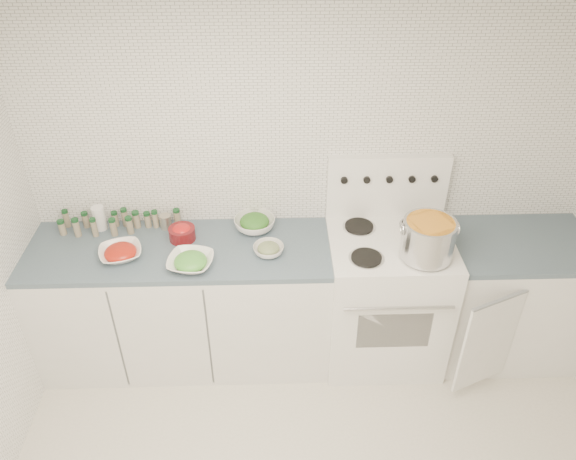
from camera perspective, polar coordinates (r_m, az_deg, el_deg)
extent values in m
cube|color=white|center=(3.51, 2.36, 6.08)|extent=(3.50, 0.02, 2.50)
cube|color=white|center=(1.63, 7.04, 18.88)|extent=(3.50, 3.00, 0.02)
cube|color=white|center=(3.78, -10.33, -7.51)|extent=(1.85, 0.62, 0.86)
cube|color=#445466|center=(3.49, -11.09, -2.08)|extent=(1.85, 0.62, 0.03)
cube|color=white|center=(3.77, 9.75, -6.97)|extent=(0.76, 0.65, 0.92)
cube|color=black|center=(3.52, 10.70, -9.98)|extent=(0.45, 0.01, 0.28)
cylinder|color=silver|center=(3.34, 11.24, -7.81)|extent=(0.65, 0.02, 0.02)
cube|color=white|center=(3.48, 10.51, -1.27)|extent=(0.76, 0.65, 0.01)
cube|color=white|center=(3.60, 10.04, 4.36)|extent=(0.76, 0.06, 0.43)
cylinder|color=silver|center=(3.31, 7.97, -2.85)|extent=(0.21, 0.21, 0.01)
cylinder|color=black|center=(3.31, 7.98, -2.77)|extent=(0.18, 0.18, 0.01)
cylinder|color=silver|center=(3.39, 13.99, -2.68)|extent=(0.21, 0.21, 0.01)
cylinder|color=black|center=(3.39, 14.00, -2.60)|extent=(0.18, 0.18, 0.01)
cylinder|color=silver|center=(3.57, 7.24, 0.33)|extent=(0.21, 0.21, 0.01)
cylinder|color=black|center=(3.56, 7.24, 0.40)|extent=(0.18, 0.18, 0.01)
cylinder|color=silver|center=(3.64, 12.85, 0.42)|extent=(0.21, 0.21, 0.01)
cylinder|color=black|center=(3.63, 12.86, 0.49)|extent=(0.18, 0.18, 0.01)
cylinder|color=black|center=(3.48, 5.73, 5.07)|extent=(0.04, 0.02, 0.04)
cylinder|color=black|center=(3.50, 8.01, 5.08)|extent=(0.04, 0.02, 0.04)
cylinder|color=black|center=(3.53, 10.26, 5.09)|extent=(0.04, 0.02, 0.04)
cylinder|color=black|center=(3.56, 12.47, 5.08)|extent=(0.04, 0.02, 0.04)
cylinder|color=black|center=(3.60, 14.65, 5.07)|extent=(0.04, 0.02, 0.04)
cube|color=white|center=(4.04, 21.33, -6.50)|extent=(0.89, 0.62, 0.86)
cube|color=#445466|center=(3.77, 22.76, -1.37)|extent=(0.89, 0.62, 0.03)
cube|color=white|center=(3.69, 19.65, -10.75)|extent=(0.37, 0.17, 0.70)
cylinder|color=silver|center=(3.32, 14.04, -0.87)|extent=(0.31, 0.31, 0.23)
cylinder|color=orange|center=(3.26, 14.29, 0.58)|extent=(0.27, 0.27, 0.03)
torus|color=silver|center=(3.24, 11.52, 0.07)|extent=(0.01, 0.07, 0.07)
torus|color=silver|center=(3.32, 16.83, 0.17)|extent=(0.01, 0.07, 0.07)
imported|color=white|center=(3.47, -16.64, -2.27)|extent=(0.31, 0.31, 0.06)
ellipsoid|color=red|center=(3.47, -16.68, -2.10)|extent=(0.18, 0.18, 0.08)
imported|color=white|center=(3.30, -9.86, -3.26)|extent=(0.30, 0.30, 0.06)
ellipsoid|color=#3B8D2E|center=(3.30, -9.88, -3.08)|extent=(0.19, 0.19, 0.08)
imported|color=white|center=(3.56, -3.41, 0.62)|extent=(0.27, 0.27, 0.08)
ellipsoid|color=#205618|center=(3.55, -3.43, 0.91)|extent=(0.19, 0.19, 0.08)
imported|color=white|center=(3.36, -1.99, -2.03)|extent=(0.19, 0.19, 0.06)
ellipsoid|color=#29471C|center=(3.35, -2.00, -1.82)|extent=(0.13, 0.13, 0.06)
cylinder|color=#5F1014|center=(3.53, -10.70, -0.36)|extent=(0.16, 0.16, 0.08)
ellipsoid|color=red|center=(3.51, -10.76, 0.05)|extent=(0.12, 0.12, 0.06)
cylinder|color=white|center=(3.74, -18.61, 1.16)|extent=(0.08, 0.08, 0.16)
cylinder|color=#A69E8C|center=(3.65, -12.32, 0.84)|extent=(0.09, 0.09, 0.09)
cylinder|color=gray|center=(3.84, -21.55, 1.00)|extent=(0.04, 0.04, 0.11)
cylinder|color=#123F1C|center=(3.81, -21.75, 1.77)|extent=(0.04, 0.04, 0.02)
cylinder|color=gray|center=(3.80, -19.84, 0.89)|extent=(0.04, 0.04, 0.09)
cylinder|color=#123F1C|center=(3.77, -20.00, 1.57)|extent=(0.04, 0.04, 0.02)
cylinder|color=gray|center=(3.75, -17.13, 0.99)|extent=(0.04, 0.04, 0.09)
cylinder|color=#123F1C|center=(3.73, -17.26, 1.65)|extent=(0.04, 0.04, 0.02)
cylinder|color=gray|center=(3.73, -16.22, 1.16)|extent=(0.04, 0.04, 0.11)
cylinder|color=#123F1C|center=(3.70, -16.38, 1.97)|extent=(0.04, 0.04, 0.02)
cylinder|color=gray|center=(3.70, -15.13, 0.94)|extent=(0.04, 0.04, 0.10)
cylinder|color=#123F1C|center=(3.67, -15.26, 1.69)|extent=(0.05, 0.05, 0.02)
cylinder|color=gray|center=(3.69, -14.05, 0.92)|extent=(0.04, 0.04, 0.09)
cylinder|color=#123F1C|center=(3.66, -14.17, 1.61)|extent=(0.04, 0.04, 0.02)
cylinder|color=gray|center=(3.67, -13.31, 0.99)|extent=(0.04, 0.04, 0.10)
cylinder|color=#123F1C|center=(3.64, -13.44, 1.78)|extent=(0.04, 0.04, 0.02)
cylinder|color=gray|center=(3.66, -11.18, 1.18)|extent=(0.04, 0.04, 0.10)
cylinder|color=#123F1C|center=(3.63, -11.28, 1.95)|extent=(0.04, 0.04, 0.02)
cylinder|color=gray|center=(3.78, -21.95, 0.14)|extent=(0.04, 0.04, 0.09)
cylinder|color=#123F1C|center=(3.76, -22.12, 0.78)|extent=(0.04, 0.04, 0.02)
cylinder|color=gray|center=(3.73, -20.66, 0.14)|extent=(0.04, 0.04, 0.11)
cylinder|color=#123F1C|center=(3.70, -20.86, 0.94)|extent=(0.04, 0.04, 0.02)
cylinder|color=gray|center=(3.69, -19.07, 0.15)|extent=(0.04, 0.04, 0.11)
cylinder|color=#123F1C|center=(3.66, -19.26, 0.97)|extent=(0.04, 0.04, 0.02)
cylinder|color=gray|center=(3.66, -17.30, 0.18)|extent=(0.04, 0.04, 0.10)
cylinder|color=#123F1C|center=(3.63, -17.47, 0.96)|extent=(0.04, 0.04, 0.02)
cylinder|color=gray|center=(3.65, -15.77, 0.36)|extent=(0.04, 0.04, 0.10)
cylinder|color=#123F1C|center=(3.62, -15.92, 1.14)|extent=(0.04, 0.04, 0.02)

